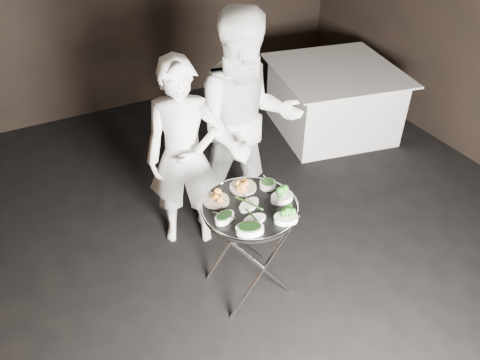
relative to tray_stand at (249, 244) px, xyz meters
name	(u,v)px	position (x,y,z in m)	size (l,w,h in m)	color
floor	(255,293)	(0.02, -0.07, -0.48)	(6.00, 7.00, 0.05)	black
tray_stand	(249,244)	(0.00, 0.00, 0.00)	(0.55, 0.47, 0.81)	silver
serving_tray	(250,207)	(0.00, 0.00, 0.36)	(0.69, 0.69, 0.04)	black
potato_plate_a	(216,198)	(-0.19, 0.16, 0.40)	(0.19, 0.19, 0.07)	beige
potato_plate_b	(243,185)	(0.05, 0.20, 0.40)	(0.20, 0.20, 0.07)	beige
greens_bowl	(268,184)	(0.22, 0.13, 0.40)	(0.12, 0.12, 0.07)	white
asparagus_plate_a	(249,204)	(0.00, 0.01, 0.38)	(0.21, 0.17, 0.04)	white
asparagus_plate_b	(254,219)	(-0.04, -0.14, 0.38)	(0.17, 0.10, 0.03)	white
spinach_bowl_a	(225,217)	(-0.22, -0.05, 0.40)	(0.17, 0.14, 0.06)	white
spinach_bowl_b	(250,228)	(-0.13, -0.23, 0.40)	(0.22, 0.18, 0.08)	white
broccoli_bowl_a	(282,196)	(0.23, -0.04, 0.40)	(0.17, 0.12, 0.07)	white
broccoli_bowl_b	(286,217)	(0.14, -0.24, 0.40)	(0.19, 0.17, 0.07)	white
serving_utensils	(248,195)	(0.02, 0.07, 0.41)	(0.57, 0.41, 0.01)	silver
waiter_left	(184,157)	(-0.18, 0.77, 0.38)	(0.60, 0.40, 1.66)	white
waiter_right	(247,126)	(0.39, 0.76, 0.51)	(0.94, 0.73, 1.93)	white
dining_table	(333,100)	(2.02, 1.69, -0.07)	(1.34, 1.34, 0.77)	silver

